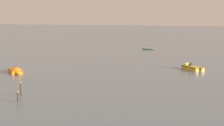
% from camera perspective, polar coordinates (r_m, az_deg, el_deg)
% --- Properties ---
extents(motorboat_moored_2, '(5.35, 4.82, 1.84)m').
position_cam_1_polar(motorboat_moored_2, '(62.53, -15.90, -1.47)').
color(motorboat_moored_2, orange).
rests_on(motorboat_moored_2, ground).
extents(motorboat_moored_3, '(5.46, 5.35, 1.95)m').
position_cam_1_polar(motorboat_moored_3, '(66.72, 13.03, -0.80)').
color(motorboat_moored_3, gold).
rests_on(motorboat_moored_3, ground).
extents(rowboat_moored_1, '(3.91, 1.71, 0.60)m').
position_cam_1_polar(rowboat_moored_1, '(106.72, 6.12, 2.38)').
color(rowboat_moored_1, '#23602D').
rests_on(rowboat_moored_1, ground).
extents(mooring_post_near, '(0.22, 0.22, 2.00)m').
position_cam_1_polar(mooring_post_near, '(44.19, -15.14, -4.33)').
color(mooring_post_near, '#3E3323').
rests_on(mooring_post_near, ground).
extents(mooring_post_left, '(0.22, 0.22, 1.45)m').
position_cam_1_polar(mooring_post_left, '(41.21, -15.60, -5.52)').
color(mooring_post_left, '#433323').
rests_on(mooring_post_left, ground).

